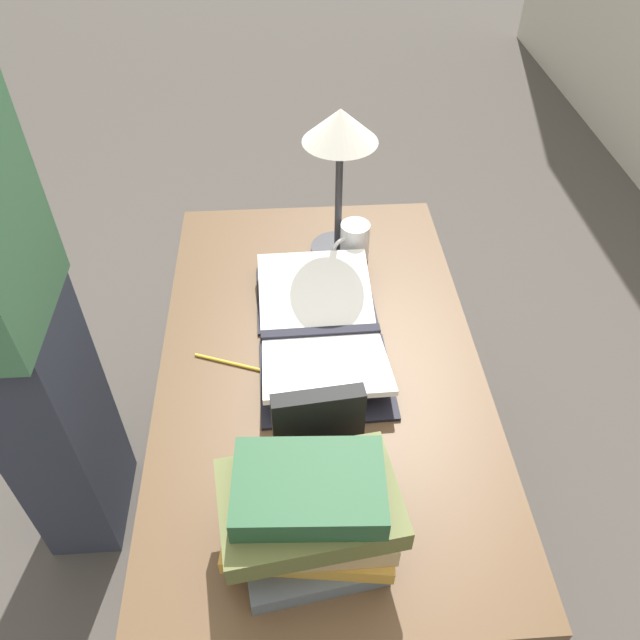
{
  "coord_description": "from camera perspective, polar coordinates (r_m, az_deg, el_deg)",
  "views": [
    {
      "loc": [
        0.93,
        -0.06,
        1.77
      ],
      "look_at": [
        -0.04,
        0.0,
        0.84
      ],
      "focal_mm": 35.0,
      "sensor_mm": 36.0,
      "label": 1
    }
  ],
  "objects": [
    {
      "name": "ground_plane",
      "position": [
        2.0,
        0.02,
        -18.43
      ],
      "size": [
        12.0,
        12.0,
        0.0
      ],
      "primitive_type": "plane",
      "color": "#47423D"
    },
    {
      "name": "book_stack_tall",
      "position": [
        1.05,
        -0.96,
        -17.29
      ],
      "size": [
        0.23,
        0.3,
        0.2
      ],
      "color": "slate",
      "rests_on": "reading_desk"
    },
    {
      "name": "book_standing_upright",
      "position": [
        1.13,
        -0.16,
        -10.22
      ],
      "size": [
        0.05,
        0.16,
        0.21
      ],
      "rotation": [
        0.0,
        0.0,
        0.1
      ],
      "color": "black",
      "rests_on": "reading_desk"
    },
    {
      "name": "coffee_mug",
      "position": [
        1.62,
        3.14,
        7.15
      ],
      "size": [
        0.08,
        0.1,
        0.1
      ],
      "rotation": [
        0.0,
        0.0,
        5.25
      ],
      "color": "white",
      "rests_on": "reading_desk"
    },
    {
      "name": "reading_desk",
      "position": [
        1.47,
        0.02,
        -6.71
      ],
      "size": [
        1.2,
        0.7,
        0.76
      ],
      "color": "brown",
      "rests_on": "ground_plane"
    },
    {
      "name": "reading_lamp",
      "position": [
        1.5,
        1.84,
        15.86
      ],
      "size": [
        0.18,
        0.18,
        0.4
      ],
      "color": "#2D2D33",
      "rests_on": "reading_desk"
    },
    {
      "name": "person_reader",
      "position": [
        1.53,
        -27.06,
        1.06
      ],
      "size": [
        0.36,
        0.22,
        1.71
      ],
      "rotation": [
        0.0,
        0.0,
        3.14
      ],
      "color": "#2D3342",
      "rests_on": "ground_plane"
    },
    {
      "name": "pencil",
      "position": [
        1.38,
        -8.22,
        -3.93
      ],
      "size": [
        0.07,
        0.16,
        0.01
      ],
      "rotation": [
        0.0,
        0.0,
        -0.36
      ],
      "color": "gold",
      "rests_on": "reading_desk"
    },
    {
      "name": "open_book",
      "position": [
        1.41,
        0.06,
        -0.93
      ],
      "size": [
        0.51,
        0.29,
        0.07
      ],
      "rotation": [
        0.0,
        0.0,
        0.02
      ],
      "color": "black",
      "rests_on": "reading_desk"
    }
  ]
}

